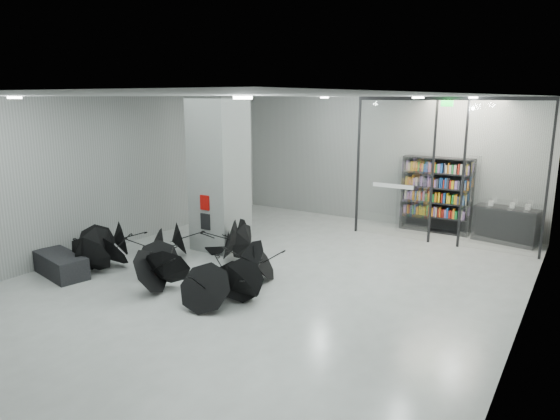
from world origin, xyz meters
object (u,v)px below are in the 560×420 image
Objects in this scene: umbrella_cluster at (181,262)px; column at (219,174)px; bench at (61,265)px; bookshelf at (436,195)px; shop_counter at (506,225)px.

column is at bearing 105.08° from umbrella_cluster.
bookshelf is (6.13, 8.41, 0.88)m from bench.
bench is at bearing -115.17° from column.
bookshelf reaches higher than umbrella_cluster.
bookshelf is at bearing 61.04° from umbrella_cluster.
bookshelf is 1.36× the size of shop_counter.
umbrella_cluster is at bearing -120.85° from shop_counter.
shop_counter is (8.14, 8.29, 0.25)m from bench.
bookshelf is at bearing 65.63° from bench.
umbrella_cluster reaches higher than bench.
shop_counter is 8.96m from umbrella_cluster.
shop_counter is at bearing -4.56° from bookshelf.
bench is (-1.72, -3.66, -1.75)m from column.
umbrella_cluster is (0.58, -2.17, -1.70)m from column.
column is at bearing -134.09° from bookshelf.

